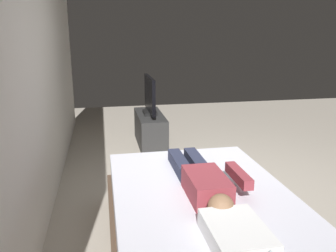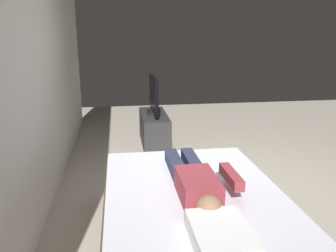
% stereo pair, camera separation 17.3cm
% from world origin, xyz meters
% --- Properties ---
extents(ground_plane, '(10.00, 10.00, 0.00)m').
position_xyz_m(ground_plane, '(0.00, 0.00, 0.00)').
color(ground_plane, '#ADA393').
extents(back_wall, '(6.40, 0.10, 2.80)m').
position_xyz_m(back_wall, '(0.40, 1.88, 1.40)').
color(back_wall, silver).
rests_on(back_wall, ground).
extents(bed, '(2.06, 1.46, 0.54)m').
position_xyz_m(bed, '(-0.90, 0.54, 0.26)').
color(bed, brown).
rests_on(bed, ground).
extents(pillow, '(0.48, 0.34, 0.12)m').
position_xyz_m(pillow, '(-1.61, 0.54, 0.60)').
color(pillow, white).
rests_on(pillow, bed).
extents(person, '(1.26, 0.46, 0.18)m').
position_xyz_m(person, '(-0.88, 0.52, 0.62)').
color(person, '#993842').
rests_on(person, bed).
extents(remote, '(0.15, 0.04, 0.02)m').
position_xyz_m(remote, '(-0.72, 0.12, 0.55)').
color(remote, black).
rests_on(remote, bed).
extents(tv_stand, '(1.10, 0.40, 0.50)m').
position_xyz_m(tv_stand, '(1.96, 0.56, 0.25)').
color(tv_stand, '#2D2D2D').
rests_on(tv_stand, ground).
extents(tv, '(0.88, 0.20, 0.59)m').
position_xyz_m(tv, '(1.96, 0.56, 0.78)').
color(tv, black).
rests_on(tv, tv_stand).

